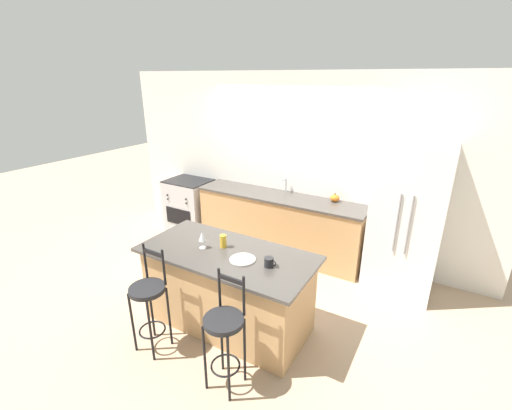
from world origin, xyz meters
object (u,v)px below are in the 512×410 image
bar_stool_near (149,299)px  bar_stool_far (225,331)px  pumpkin_decoration (335,198)px  refrigerator (406,221)px  coffee_mug (269,262)px  dinner_plate (243,259)px  wine_glass (202,237)px  oven_range (190,205)px  tumbler_cup (223,241)px

bar_stool_near → bar_stool_far: same height
bar_stool_near → pumpkin_decoration: (0.96, 2.65, 0.40)m
refrigerator → coffee_mug: (-0.99, -1.75, 0.00)m
dinner_plate → pumpkin_decoration: size_ratio=2.02×
refrigerator → coffee_mug: size_ratio=15.28×
bar_stool_far → coffee_mug: bearing=84.0°
dinner_plate → pumpkin_decoration: 2.04m
wine_glass → bar_stool_near: bearing=-105.3°
oven_range → pumpkin_decoration: (2.56, 0.19, 0.53)m
bar_stool_far → wine_glass: (-0.73, 0.64, 0.44)m
bar_stool_near → dinner_plate: 0.99m
refrigerator → bar_stool_far: 2.65m
tumbler_cup → bar_stool_near: bearing=-115.0°
wine_glass → coffee_mug: bearing=1.4°
dinner_plate → wine_glass: bearing=179.5°
bar_stool_near → tumbler_cup: size_ratio=7.81×
wine_glass → coffee_mug: 0.80m
refrigerator → dinner_plate: size_ratio=7.18×
oven_range → tumbler_cup: (1.96, -1.69, 0.51)m
tumbler_cup → dinner_plate: bearing=-21.6°
bar_stool_far → wine_glass: 1.06m
refrigerator → oven_range: bearing=179.2°
dinner_plate → wine_glass: 0.52m
bar_stool_near → pumpkin_decoration: size_ratio=8.46×
bar_stool_far → wine_glass: bearing=138.6°
bar_stool_far → pumpkin_decoration: 2.68m
dinner_plate → coffee_mug: bearing=4.8°
bar_stool_far → dinner_plate: bearing=108.9°
bar_stool_far → coffee_mug: 0.75m
wine_glass → tumbler_cup: bearing=34.7°
bar_stool_far → oven_range: bearing=135.5°
dinner_plate → tumbler_cup: size_ratio=1.86×
bar_stool_far → wine_glass: bar_stool_far is taller
oven_range → coffee_mug: 3.17m
bar_stool_near → pumpkin_decoration: 2.85m
refrigerator → coffee_mug: bearing=-119.5°
oven_range → coffee_mug: size_ratio=7.42×
dinner_plate → tumbler_cup: 0.36m
bar_stool_far → pumpkin_decoration: size_ratio=8.46×
oven_range → pumpkin_decoration: pumpkin_decoration is taller
bar_stool_far → coffee_mug: (0.07, 0.66, 0.36)m
bar_stool_far → dinner_plate: (-0.22, 0.64, 0.32)m
refrigerator → wine_glass: bearing=-135.3°
pumpkin_decoration → bar_stool_far: bearing=-91.3°
wine_glass → dinner_plate: bearing=-0.5°
coffee_mug → bar_stool_near: bearing=-145.7°
refrigerator → coffee_mug: refrigerator is taller
refrigerator → dinner_plate: refrigerator is taller
bar_stool_near → tumbler_cup: (0.36, 0.77, 0.38)m
oven_range → pumpkin_decoration: bearing=4.3°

